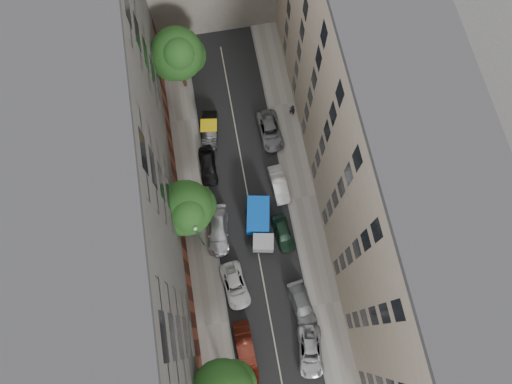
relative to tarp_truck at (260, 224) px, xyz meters
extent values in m
plane|color=#4C4C49|center=(-0.60, 2.35, -1.37)|extent=(120.00, 120.00, 0.00)
cube|color=black|center=(-0.60, 2.35, -1.36)|extent=(8.00, 44.00, 0.02)
cube|color=gray|center=(-6.10, 2.35, -1.30)|extent=(3.00, 44.00, 0.15)
cube|color=gray|center=(4.90, 2.35, -1.30)|extent=(3.00, 44.00, 0.15)
cube|color=#53504E|center=(-11.60, 2.35, 8.63)|extent=(8.00, 44.00, 20.00)
cube|color=tan|center=(10.40, 2.35, 8.63)|extent=(8.00, 44.00, 20.00)
cube|color=black|center=(0.00, -0.10, -0.82)|extent=(3.10, 5.69, 0.30)
cube|color=#9DA0A1|center=(0.00, -1.99, 0.07)|extent=(2.27, 1.95, 1.70)
cube|color=#0D64FF|center=(0.00, 0.80, 0.22)|extent=(2.85, 3.95, 1.79)
cylinder|color=black|center=(-0.95, -1.99, -0.95)|extent=(0.28, 0.84, 0.84)
cylinder|color=black|center=(0.95, -1.99, -0.95)|extent=(0.28, 0.84, 0.84)
cylinder|color=black|center=(-0.95, 1.50, -0.95)|extent=(0.28, 0.84, 0.84)
cylinder|color=black|center=(0.95, 1.50, -0.95)|extent=(0.28, 0.84, 0.84)
imported|color=#4C180F|center=(-3.40, -11.05, -0.64)|extent=(1.66, 4.48, 1.46)
imported|color=silver|center=(-3.40, -5.45, -0.72)|extent=(2.75, 4.93, 1.30)
imported|color=#B7B7BC|center=(-4.20, 0.18, -0.62)|extent=(2.71, 5.40, 1.51)
imported|color=black|center=(-4.20, 7.30, -0.63)|extent=(1.86, 4.39, 1.48)
imported|color=black|center=(-3.40, 11.35, -0.63)|extent=(2.25, 4.68, 1.48)
imported|color=#B3B4B8|center=(2.49, -12.65, -0.71)|extent=(2.85, 5.06, 1.33)
imported|color=slate|center=(2.60, -8.45, -0.70)|extent=(2.52, 4.85, 1.34)
imported|color=black|center=(2.20, -1.18, -0.69)|extent=(2.00, 4.15, 1.37)
imported|color=silver|center=(2.79, 3.95, -0.67)|extent=(1.75, 4.33, 1.40)
imported|color=slate|center=(3.00, 10.15, -0.68)|extent=(2.50, 5.05, 1.38)
cylinder|color=#382619|center=(-6.58, 1.63, 0.10)|extent=(0.36, 0.36, 2.64)
cylinder|color=#382619|center=(-6.58, 1.63, 2.36)|extent=(0.24, 0.24, 1.88)
sphere|color=#204717|center=(-6.58, 1.63, 4.20)|extent=(5.15, 5.15, 5.15)
sphere|color=#204717|center=(-5.68, 2.03, 3.30)|extent=(3.87, 3.87, 3.87)
sphere|color=#204717|center=(-7.28, 1.13, 3.68)|extent=(3.61, 3.61, 3.61)
sphere|color=#204717|center=(-6.38, 0.83, 5.18)|extent=(3.35, 3.35, 3.35)
cylinder|color=#382619|center=(-5.29, 17.70, 0.22)|extent=(0.36, 0.36, 2.88)
cylinder|color=#382619|center=(-5.29, 17.70, 2.68)|extent=(0.24, 0.24, 2.06)
sphere|color=#204717|center=(-5.29, 17.70, 4.70)|extent=(5.42, 5.42, 5.42)
sphere|color=#204717|center=(-4.39, 18.10, 3.71)|extent=(4.07, 4.07, 4.07)
sphere|color=#204717|center=(-5.99, 17.20, 4.12)|extent=(3.79, 3.79, 3.79)
sphere|color=#204717|center=(-5.09, 16.90, 5.76)|extent=(3.52, 3.52, 3.52)
cylinder|color=#195A2D|center=(-5.85, -0.84, 2.19)|extent=(0.14, 0.14, 6.83)
sphere|color=silver|center=(-5.85, -0.84, 5.72)|extent=(0.36, 0.36, 0.36)
imported|color=black|center=(5.80, 12.02, -0.32)|extent=(0.78, 0.66, 1.81)
camera|label=1|loc=(-2.31, -10.88, 44.04)|focal=32.00mm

